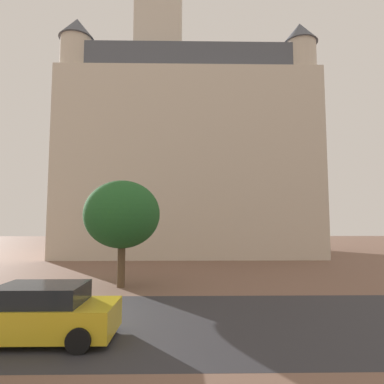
{
  "coord_description": "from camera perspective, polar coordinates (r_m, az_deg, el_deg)",
  "views": [
    {
      "loc": [
        -0.13,
        -1.21,
        3.33
      ],
      "look_at": [
        0.09,
        11.6,
        4.47
      ],
      "focal_mm": 30.38,
      "sensor_mm": 36.0,
      "label": 1
    }
  ],
  "objects": [
    {
      "name": "street_asphalt_strip",
      "position": [
        11.57,
        -0.32,
        -21.79
      ],
      "size": [
        120.0,
        7.35,
        0.0
      ],
      "primitive_type": "cube",
      "color": "#2D2D33",
      "rests_on": "ground_plane"
    },
    {
      "name": "car_yellow",
      "position": [
        10.63,
        -25.0,
        -18.75
      ],
      "size": [
        4.18,
        2.11,
        1.53
      ],
      "color": "gold",
      "rests_on": "ground_plane"
    },
    {
      "name": "ground_plane",
      "position": [
        11.7,
        -0.33,
        -21.61
      ],
      "size": [
        120.0,
        120.0,
        0.0
      ],
      "primitive_type": "plane",
      "color": "brown"
    },
    {
      "name": "tree_curb_far",
      "position": [
        17.04,
        -12.17,
        -3.89
      ],
      "size": [
        3.85,
        3.85,
        5.4
      ],
      "color": "brown",
      "rests_on": "ground_plane"
    },
    {
      "name": "landmark_building",
      "position": [
        34.92,
        -1.27,
        7.39
      ],
      "size": [
        24.15,
        13.77,
        39.13
      ],
      "color": "beige",
      "rests_on": "ground_plane"
    }
  ]
}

